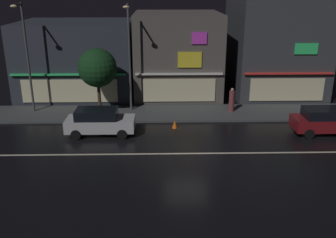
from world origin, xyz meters
TOP-DOWN VIEW (x-y plane):
  - ground_plane at (0.00, 0.00)m, footprint 140.00×140.00m
  - lane_divider_stripe at (0.00, 0.00)m, footprint 26.71×0.16m
  - sidewalk_far at (0.00, 6.97)m, footprint 28.12×3.74m
  - storefront_left_block at (0.00, 12.58)m, footprint 7.04×7.66m
  - storefront_center_block at (8.44, 13.18)m, footprint 7.25×8.84m
  - storefront_right_block at (-8.43, 12.64)m, footprint 9.18×7.77m
  - streetlamp_west at (-10.86, 7.30)m, footprint 0.44×1.64m
  - streetlamp_mid at (-3.65, 7.45)m, footprint 0.44×1.64m
  - pedestrian_on_sidewalk at (3.82, 7.12)m, footprint 0.41×0.41m
  - street_tree at (-5.86, 6.80)m, footprint 2.73×2.73m
  - parked_car_near_kerb at (-5.32, 3.10)m, footprint 4.30×1.98m
  - parked_car_trailing at (9.09, 2.91)m, footprint 4.30×1.98m
  - traffic_cone at (-0.51, 4.07)m, footprint 0.36×0.36m

SIDE VIEW (x-z plane):
  - ground_plane at x=0.00m, z-range 0.00..0.00m
  - lane_divider_stripe at x=0.00m, z-range 0.00..0.01m
  - sidewalk_far at x=0.00m, z-range 0.00..0.14m
  - traffic_cone at x=-0.51m, z-range 0.00..0.55m
  - parked_car_near_kerb at x=-5.32m, z-range 0.03..1.70m
  - parked_car_trailing at x=9.09m, z-range 0.03..1.70m
  - pedestrian_on_sidewalk at x=3.82m, z-range 0.07..1.83m
  - storefront_right_block at x=-8.43m, z-range 0.00..6.19m
  - storefront_left_block at x=0.00m, z-range 0.00..6.87m
  - street_tree at x=-5.86m, z-range 1.13..5.88m
  - storefront_center_block at x=8.44m, z-range 0.00..8.55m
  - streetlamp_mid at x=-3.65m, z-range 0.79..8.47m
  - streetlamp_west at x=-10.86m, z-range 0.79..8.54m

